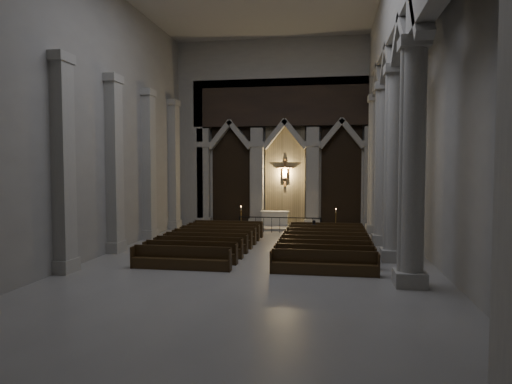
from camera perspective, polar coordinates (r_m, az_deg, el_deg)
room at (r=18.46m, az=0.04°, el=14.72°), size 24.00×24.10×12.00m
sanctuary_wall at (r=29.66m, az=3.63°, el=8.45°), size 14.00×0.77×12.00m
right_arcade at (r=19.76m, az=17.20°, el=14.48°), size 1.00×24.00×12.00m
left_pilasters at (r=23.43m, az=-15.09°, el=3.09°), size 0.60×13.00×8.03m
sanctuary_step at (r=28.87m, az=3.40°, el=-4.42°), size 8.50×2.60×0.15m
altar at (r=29.21m, az=2.38°, el=-3.28°), size 1.78×0.71×0.91m
altar_rail at (r=26.88m, az=2.98°, el=-3.79°), size 4.89×0.09×0.96m
candle_stand_left at (r=27.74m, az=-1.87°, el=-4.03°), size 0.26×0.26×1.51m
candle_stand_right at (r=27.92m, az=9.94°, el=-4.11°), size 0.23×0.23×1.38m
pews at (r=21.14m, az=1.24°, el=-6.68°), size 9.31×8.62×0.87m
worshipper at (r=24.43m, az=7.26°, el=-4.76°), size 0.43×0.32×1.07m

